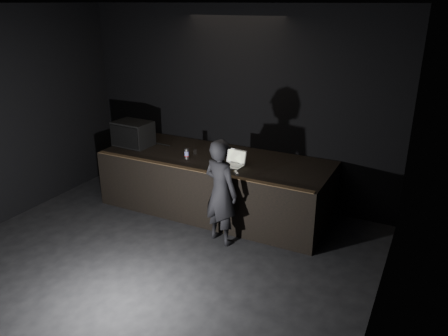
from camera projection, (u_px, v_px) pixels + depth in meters
ground at (117, 292)px, 5.65m from camera, size 7.00×7.00×0.00m
room_walls at (102, 144)px, 4.92m from camera, size 6.10×7.10×3.52m
stage_riser at (216, 183)px, 7.74m from camera, size 4.00×1.50×1.00m
riser_lip at (195, 170)px, 6.97m from camera, size 3.92×0.10×0.01m
stage_monitor at (133, 134)px, 8.08m from camera, size 0.70×0.53×0.45m
cable at (149, 142)px, 8.33m from camera, size 1.00×0.05×0.02m
laptop at (234, 161)px, 7.16m from camera, size 0.38×0.34×0.24m
beer_can at (187, 154)px, 7.44m from camera, size 0.07×0.07×0.18m
plastic_cup at (195, 152)px, 7.65m from camera, size 0.07×0.07×0.09m
wii_remote at (236, 173)px, 6.81m from camera, size 0.13×0.15×0.03m
person at (221, 192)px, 6.58m from camera, size 0.70×0.56×1.67m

